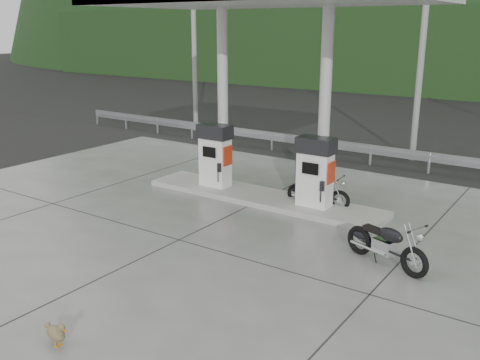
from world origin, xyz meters
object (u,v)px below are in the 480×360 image
Objects in this scene: gas_pump_right at (315,172)px; motorcycle_left at (318,193)px; duck at (56,334)px; motorcycle_right at (386,245)px; gas_pump_left at (215,155)px.

motorcycle_left is (-0.06, 0.36, -0.66)m from gas_pump_right.
motorcycle_right is at bearing 68.48° from duck.
gas_pump_left reaches higher than motorcycle_right.
motorcycle_left reaches higher than duck.
gas_pump_right is 7.74m from duck.
gas_pump_left is at bearing -178.10° from motorcycle_left.
gas_pump_right reaches higher than motorcycle_right.
gas_pump_right is 3.48m from motorcycle_right.
gas_pump_right is 0.75m from motorcycle_left.
motorcycle_right is (2.74, -2.49, 0.05)m from motorcycle_left.
gas_pump_left is 6.29m from motorcycle_right.
gas_pump_left is 3.23m from motorcycle_left.
motorcycle_right is at bearing -46.86° from motorcycle_left.
motorcycle_left is 0.89× the size of motorcycle_right.
duck is (-3.12, -5.54, -0.26)m from motorcycle_right.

